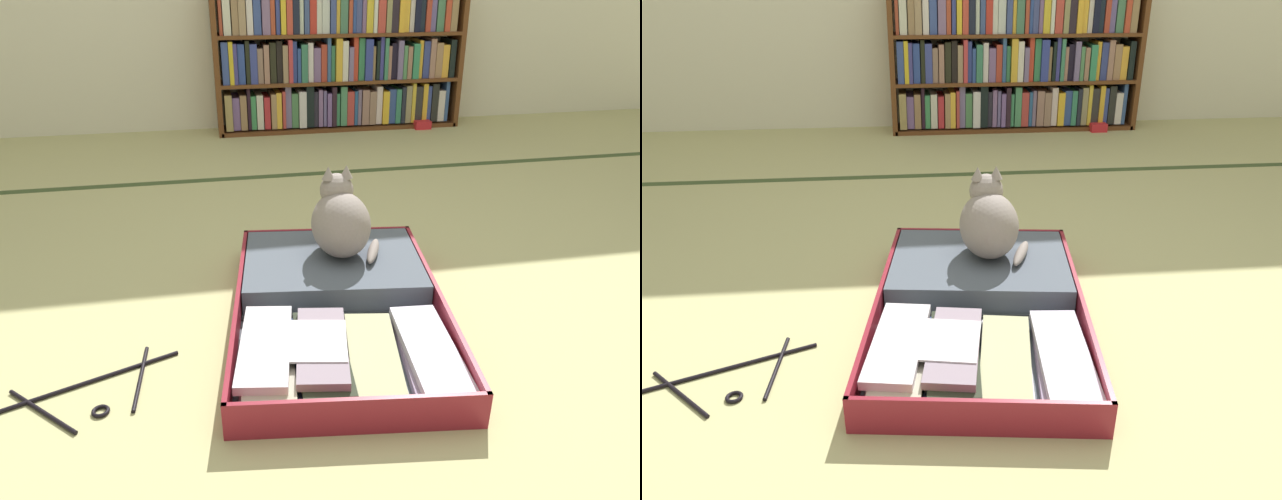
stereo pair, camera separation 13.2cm
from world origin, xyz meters
TOP-DOWN VIEW (x-y plane):
  - ground_plane at (0.00, 0.00)m, footprint 10.00×10.00m
  - tatami_border at (0.00, 1.39)m, footprint 4.80×0.05m
  - bookshelf at (0.42, 2.27)m, footprint 1.51×0.23m
  - open_suitcase at (-0.07, 0.12)m, footprint 0.68×0.96m
  - black_cat at (-0.01, 0.31)m, footprint 0.24×0.24m
  - clothes_hanger at (-0.72, -0.12)m, footprint 0.42×0.30m
  - small_red_pouch at (0.93, 2.14)m, footprint 0.10×0.07m

SIDE VIEW (x-z plane):
  - ground_plane at x=0.00m, z-range 0.00..0.00m
  - tatami_border at x=0.00m, z-range 0.00..0.00m
  - clothes_hanger at x=-0.72m, z-range 0.00..0.01m
  - small_red_pouch at x=0.93m, z-range 0.00..0.05m
  - open_suitcase at x=-0.07m, z-range -0.01..0.09m
  - black_cat at x=-0.01m, z-range 0.06..0.34m
  - bookshelf at x=0.42m, z-range -0.01..0.85m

